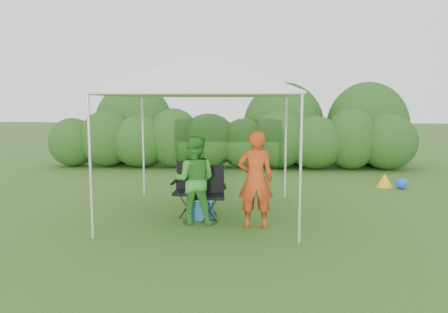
# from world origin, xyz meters

# --- Properties ---
(ground) EXTENTS (70.00, 70.00, 0.00)m
(ground) POSITION_xyz_m (0.00, 0.00, 0.00)
(ground) COLOR #38631F
(hedge) EXTENTS (11.12, 1.53, 1.80)m
(hedge) POSITION_xyz_m (0.13, 6.00, 0.83)
(hedge) COLOR #255319
(hedge) RESTS_ON ground
(canopy) EXTENTS (3.10, 3.10, 2.83)m
(canopy) POSITION_xyz_m (0.00, 0.50, 2.46)
(canopy) COLOR silver
(canopy) RESTS_ON ground
(chair_right) EXTENTS (0.60, 0.55, 0.90)m
(chair_right) POSITION_xyz_m (0.09, 0.24, 0.51)
(chair_right) COLOR black
(chair_right) RESTS_ON ground
(chair_left) EXTENTS (0.59, 0.53, 0.93)m
(chair_left) POSITION_xyz_m (-0.28, 0.47, 0.53)
(chair_left) COLOR black
(chair_left) RESTS_ON ground
(man) EXTENTS (0.59, 0.40, 1.55)m
(man) POSITION_xyz_m (0.88, -0.27, 0.78)
(man) COLOR #C43F16
(man) RESTS_ON ground
(woman) EXTENTS (0.73, 0.59, 1.44)m
(woman) POSITION_xyz_m (-0.11, -0.11, 0.72)
(woman) COLOR #368E2E
(woman) RESTS_ON ground
(cooler) EXTENTS (0.43, 0.32, 0.36)m
(cooler) POSITION_xyz_m (-0.05, 0.17, 0.18)
(cooler) COLOR #1F5C8E
(cooler) RESTS_ON ground
(bottle) EXTENTS (0.06, 0.06, 0.23)m
(bottle) POSITION_xyz_m (0.01, 0.13, 0.47)
(bottle) COLOR #592D0C
(bottle) RESTS_ON cooler
(lawn_toy) EXTENTS (0.63, 0.53, 0.32)m
(lawn_toy) POSITION_xyz_m (4.00, 3.22, 0.15)
(lawn_toy) COLOR gold
(lawn_toy) RESTS_ON ground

